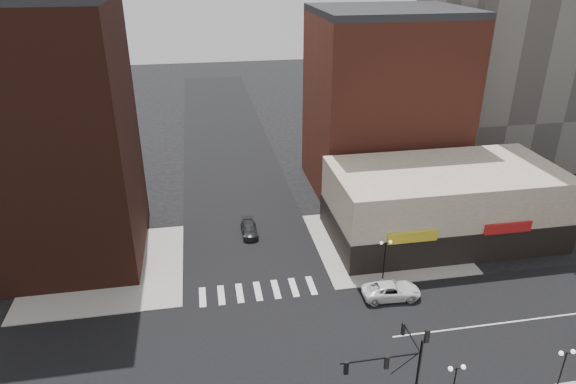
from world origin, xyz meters
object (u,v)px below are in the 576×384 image
object	(u,v)px
street_lamp_ne	(385,250)
dark_sedan_north	(249,229)
traffic_signal	(402,364)
white_suv	(391,290)
street_lamp_se_a	(455,377)
street_lamp_se_b	(564,362)

from	to	relation	value
street_lamp_ne	dark_sedan_north	size ratio (longest dim) A/B	0.99
traffic_signal	white_suv	bearing A→B (deg)	70.83
street_lamp_se_a	street_lamp_ne	world-z (taller)	same
dark_sedan_north	white_suv	bearing A→B (deg)	-50.44
white_suv	street_lamp_ne	bearing A→B (deg)	-1.77
street_lamp_se_b	dark_sedan_north	distance (m)	32.96
traffic_signal	dark_sedan_north	size ratio (longest dim) A/B	1.85
street_lamp_se_b	dark_sedan_north	bearing A→B (deg)	124.68
traffic_signal	street_lamp_se_a	xyz separation A→B (m)	(3.76, -0.17, -1.67)
traffic_signal	street_lamp_se_a	world-z (taller)	traffic_signal
white_suv	dark_sedan_north	distance (m)	17.96
street_lamp_ne	white_suv	size ratio (longest dim) A/B	0.78
street_lamp_se_b	white_suv	distance (m)	15.25
street_lamp_se_a	dark_sedan_north	xyz separation A→B (m)	(-10.69, 27.01, -2.68)
street_lamp_ne	dark_sedan_north	world-z (taller)	street_lamp_ne
street_lamp_se_b	white_suv	bearing A→B (deg)	118.81
traffic_signal	street_lamp_se_b	size ratio (longest dim) A/B	1.87
street_lamp_se_b	street_lamp_ne	size ratio (longest dim) A/B	1.00
traffic_signal	dark_sedan_north	world-z (taller)	traffic_signal
street_lamp_se_b	street_lamp_ne	bearing A→B (deg)	113.63
street_lamp_se_a	dark_sedan_north	world-z (taller)	street_lamp_se_a
street_lamp_se_a	white_suv	xyz separation A→B (m)	(0.76, 13.17, -2.55)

